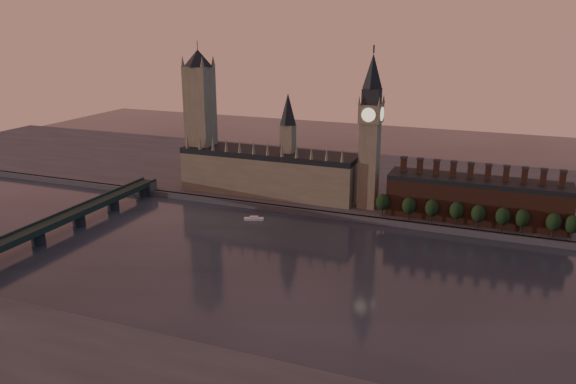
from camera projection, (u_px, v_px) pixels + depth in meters
name	position (u px, v px, depth m)	size (l,w,h in m)	color
ground	(297.00, 274.00, 289.16)	(900.00, 900.00, 0.00)	black
north_bank	(375.00, 183.00, 447.14)	(900.00, 182.00, 4.00)	#4C4C51
palace_of_westminster	(270.00, 170.00, 407.78)	(130.00, 30.30, 74.00)	#7A7257
victoria_tower	(200.00, 114.00, 416.46)	(24.00, 24.00, 108.00)	#7A7257
big_ben	(370.00, 130.00, 367.13)	(15.00, 15.00, 107.00)	#7A7257
chimney_block	(477.00, 199.00, 353.93)	(110.00, 25.00, 37.00)	#4C2A1D
embankment_tree_0	(383.00, 202.00, 361.72)	(8.60, 8.60, 14.88)	black
embankment_tree_1	(409.00, 206.00, 354.92)	(8.60, 8.60, 14.88)	black
embankment_tree_2	(432.00, 208.00, 350.43)	(8.60, 8.60, 14.88)	black
embankment_tree_3	(457.00, 210.00, 345.91)	(8.60, 8.60, 14.88)	black
embankment_tree_4	(478.00, 213.00, 340.19)	(8.60, 8.60, 14.88)	black
embankment_tree_5	(503.00, 216.00, 335.45)	(8.60, 8.60, 14.88)	black
embankment_tree_6	(522.00, 218.00, 332.09)	(8.60, 8.60, 14.88)	black
embankment_tree_7	(554.00, 222.00, 325.54)	(8.60, 8.60, 14.88)	black
embankment_tree_8	(573.00, 224.00, 321.80)	(8.60, 8.60, 14.88)	black
westminster_bridge	(55.00, 225.00, 338.89)	(14.00, 200.00, 11.55)	#1B2A24
river_boat	(254.00, 219.00, 368.59)	(13.23, 7.85, 2.55)	silver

